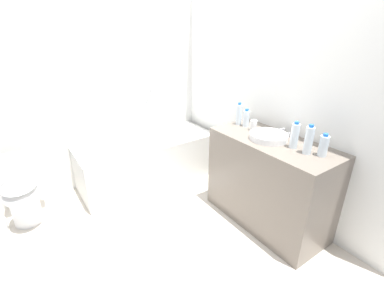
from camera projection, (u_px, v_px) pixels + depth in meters
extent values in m
plane|color=beige|center=(152.00, 238.00, 2.57)|extent=(3.72, 3.72, 0.00)
cube|color=silver|center=(93.00, 91.00, 3.15)|extent=(3.12, 0.10, 2.31)
cube|color=silver|center=(267.00, 98.00, 2.84)|extent=(0.10, 3.06, 2.31)
cube|color=silver|center=(148.00, 160.00, 3.45)|extent=(1.69, 0.67, 0.56)
cube|color=white|center=(147.00, 143.00, 3.35)|extent=(1.38, 0.48, 0.09)
cylinder|color=#A6A6AB|center=(191.00, 127.00, 3.66)|extent=(0.09, 0.03, 0.03)
cylinder|color=#A6A6AB|center=(146.00, 100.00, 3.49)|extent=(0.24, 0.03, 0.45)
cylinder|color=#A6A6AB|center=(98.00, 115.00, 3.19)|extent=(0.24, 0.03, 0.03)
cylinder|color=white|center=(26.00, 207.00, 2.72)|extent=(0.26, 0.26, 0.36)
ellipsoid|color=white|center=(21.00, 194.00, 2.61)|extent=(0.35, 0.42, 0.16)
ellipsoid|color=white|center=(19.00, 186.00, 2.57)|extent=(0.34, 0.40, 0.02)
cube|color=white|center=(17.00, 169.00, 2.73)|extent=(0.38, 0.18, 0.32)
cylinder|color=#AFAFB5|center=(13.00, 154.00, 2.66)|extent=(0.03, 0.03, 0.01)
cube|color=#6B6056|center=(268.00, 182.00, 2.64)|extent=(0.55, 1.19, 0.89)
cylinder|color=white|center=(269.00, 136.00, 2.48)|extent=(0.35, 0.35, 0.06)
cylinder|color=silver|center=(284.00, 131.00, 2.59)|extent=(0.02, 0.02, 0.06)
cylinder|color=silver|center=(281.00, 130.00, 2.55)|extent=(0.10, 0.02, 0.02)
cylinder|color=silver|center=(289.00, 135.00, 2.55)|extent=(0.03, 0.03, 0.04)
cylinder|color=silver|center=(278.00, 131.00, 2.64)|extent=(0.03, 0.03, 0.04)
cylinder|color=silver|center=(323.00, 146.00, 2.14)|extent=(0.07, 0.07, 0.17)
cylinder|color=blue|center=(326.00, 135.00, 2.10)|extent=(0.04, 0.04, 0.02)
cylinder|color=silver|center=(295.00, 136.00, 2.28)|extent=(0.07, 0.07, 0.21)
cylinder|color=blue|center=(297.00, 123.00, 2.23)|extent=(0.04, 0.04, 0.02)
cylinder|color=silver|center=(246.00, 119.00, 2.78)|extent=(0.07, 0.07, 0.16)
cylinder|color=blue|center=(247.00, 110.00, 2.75)|extent=(0.04, 0.04, 0.02)
cylinder|color=silver|center=(309.00, 141.00, 2.16)|extent=(0.07, 0.07, 0.23)
cylinder|color=blue|center=(311.00, 126.00, 2.11)|extent=(0.04, 0.04, 0.02)
cylinder|color=silver|center=(239.00, 115.00, 2.83)|extent=(0.06, 0.06, 0.21)
cylinder|color=blue|center=(240.00, 104.00, 2.78)|extent=(0.03, 0.03, 0.02)
cylinder|color=white|center=(253.00, 125.00, 2.68)|extent=(0.07, 0.07, 0.10)
cube|color=white|center=(161.00, 202.00, 3.09)|extent=(0.60, 0.32, 0.01)
cylinder|color=white|center=(1.00, 225.00, 2.64)|extent=(0.11, 0.11, 0.12)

